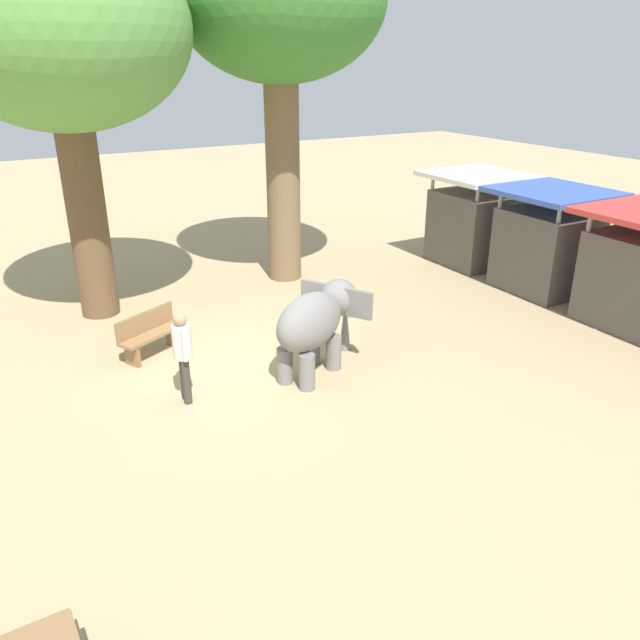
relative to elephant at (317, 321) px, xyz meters
name	(u,v)px	position (x,y,z in m)	size (l,w,h in m)	color
ground_plane	(239,364)	(-0.96, -1.17, -1.01)	(60.00, 60.00, 0.00)	tan
elephant	(317,321)	(0.00, 0.00, 0.00)	(1.91, 2.21, 1.58)	slate
person_handler	(183,350)	(-0.12, -2.48, -0.06)	(0.51, 0.32, 1.62)	#3F3833
shade_tree_main	(279,6)	(-5.11, 1.92, 5.50)	(5.23, 4.79, 8.51)	brown
shade_tree_secondary	(60,34)	(-4.93, -2.91, 4.83)	(5.49, 5.03, 7.88)	brown
wooden_bench	(150,333)	(-2.19, -2.50, -0.54)	(0.99, 1.43, 0.88)	olive
market_stall_white	(473,223)	(-3.64, 7.10, 0.13)	(2.50, 2.50, 2.52)	#59514C
market_stall_blue	(546,246)	(-1.04, 7.10, 0.13)	(2.50, 2.50, 2.52)	#59514C
feed_bucket	(350,309)	(-1.98, 1.99, -0.85)	(0.36, 0.36, 0.32)	gray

